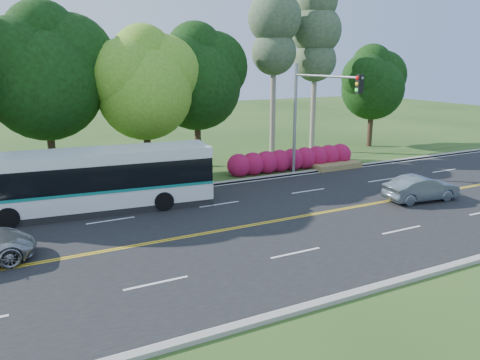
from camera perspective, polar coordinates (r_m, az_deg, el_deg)
name	(u,v)px	position (r m, az deg, el deg)	size (l,w,h in m)	color
ground	(262,224)	(21.23, 2.67, -5.34)	(120.00, 120.00, 0.00)	#254617
road	(262,223)	(21.23, 2.67, -5.32)	(60.00, 14.00, 0.02)	black
curb_north	(201,186)	(27.36, -4.75, -0.67)	(60.00, 0.30, 0.15)	#9D988E
curb_south	(372,289)	(15.90, 15.83, -12.67)	(60.00, 0.30, 0.15)	#9D988E
grass_verge	(190,179)	(29.03, -6.14, 0.13)	(60.00, 4.00, 0.10)	#254617
lane_markings	(260,224)	(21.18, 2.45, -5.33)	(57.60, 13.82, 0.00)	gold
tree_row	(86,68)	(29.85, -18.26, 12.86)	(44.70, 9.10, 13.84)	black
bougainvillea_hedge	(295,160)	(31.37, 6.73, 2.44)	(9.50, 2.25, 1.50)	#A30D4B
traffic_signal	(313,104)	(28.17, 8.92, 9.15)	(0.42, 6.10, 7.00)	gray
transit_bus	(92,182)	(23.56, -17.63, -0.20)	(11.63, 3.63, 3.00)	silver
sedan	(421,188)	(26.15, 21.24, -0.96)	(1.40, 4.01, 1.32)	slate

